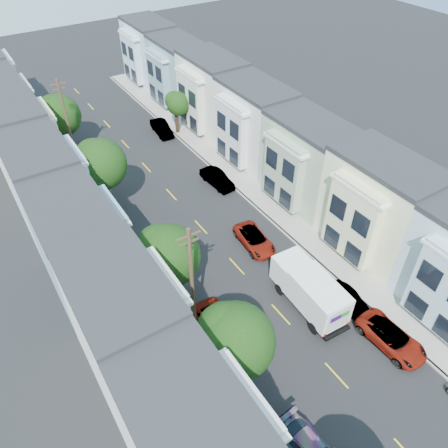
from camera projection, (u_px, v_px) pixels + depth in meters
name	position (u px, v px, depth m)	size (l,w,h in m)	color
ground	(281.00, 315.00, 33.06)	(160.00, 160.00, 0.00)	black
road_slab	(185.00, 210.00, 42.65)	(12.00, 70.00, 0.02)	black
curb_left	(128.00, 232.00, 40.13)	(0.30, 70.00, 0.15)	gray
curb_right	(237.00, 190.00, 45.08)	(0.30, 70.00, 0.15)	gray
sidewalk_left	(114.00, 237.00, 39.60)	(2.60, 70.00, 0.15)	gray
sidewalk_right	(247.00, 186.00, 45.61)	(2.60, 70.00, 0.15)	gray
centerline	(185.00, 210.00, 42.66)	(0.12, 70.00, 0.01)	gold
townhouse_row_left	(73.00, 253.00, 38.09)	(5.00, 70.00, 8.50)	#A0B596
townhouse_row_right	(276.00, 175.00, 47.22)	(5.00, 70.00, 8.50)	#A0B596
tree_b	(234.00, 342.00, 25.30)	(4.70, 4.70, 7.45)	black
tree_c	(167.00, 257.00, 30.99)	(4.70, 4.70, 7.18)	black
tree_d	(100.00, 165.00, 39.02)	(4.70, 4.70, 7.73)	black
tree_e	(58.00, 116.00, 48.04)	(4.70, 4.70, 6.87)	black
tree_far_r	(178.00, 104.00, 52.02)	(2.86, 2.86, 5.21)	black
utility_pole_near	(192.00, 287.00, 28.41)	(1.60, 0.26, 10.00)	#42301E
utility_pole_far	(68.00, 126.00, 45.04)	(1.60, 0.26, 10.00)	#42301E
fedex_truck	(309.00, 290.00, 32.61)	(2.56, 6.66, 3.19)	white
lead_sedan	(254.00, 240.00, 38.47)	(2.19, 4.74, 1.32)	black
parked_left_c	(219.00, 329.00, 31.19)	(2.48, 5.39, 1.50)	silver
parked_left_d	(159.00, 249.00, 37.44)	(1.61, 4.56, 1.52)	#5B1D0E
parked_right_a	(391.00, 338.00, 30.65)	(2.35, 5.10, 1.42)	#42454C
parked_right_b	(349.00, 300.00, 33.36)	(1.32, 3.73, 1.24)	white
parked_right_c	(217.00, 179.00, 45.46)	(1.54, 4.37, 1.46)	black
parked_right_d	(162.00, 128.00, 53.73)	(1.56, 4.42, 1.47)	black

